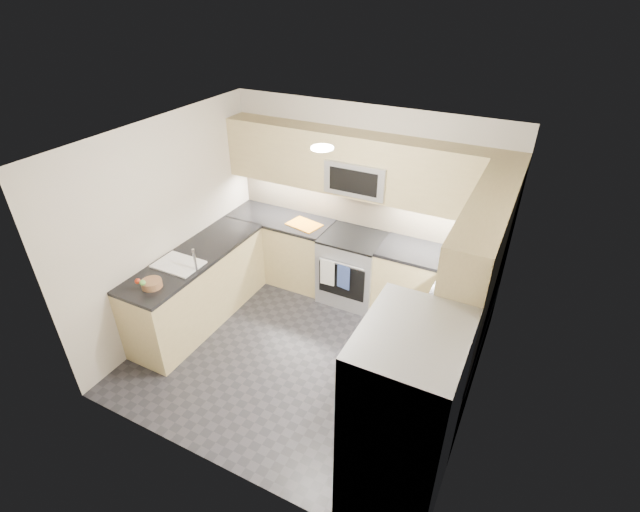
{
  "coord_description": "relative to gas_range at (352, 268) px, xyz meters",
  "views": [
    {
      "loc": [
        1.94,
        -3.46,
        3.78
      ],
      "look_at": [
        0.0,
        0.35,
        1.15
      ],
      "focal_mm": 26.0,
      "sensor_mm": 36.0,
      "label": 1
    }
  ],
  "objects": [
    {
      "name": "range_cooktop",
      "position": [
        0.0,
        0.0,
        0.46
      ],
      "size": [
        0.76,
        0.65,
        0.03
      ],
      "primitive_type": "cube",
      "color": "black",
      "rests_on": "gas_range"
    },
    {
      "name": "wall_left",
      "position": [
        -1.8,
        -1.28,
        0.79
      ],
      "size": [
        0.02,
        3.2,
        2.5
      ],
      "primitive_type": "cube",
      "color": "beige",
      "rests_on": "floor"
    },
    {
      "name": "base_cab_back_left",
      "position": [
        -1.09,
        0.02,
        -0.01
      ],
      "size": [
        1.42,
        0.6,
        0.9
      ],
      "primitive_type": "cube",
      "color": "tan",
      "rests_on": "floor"
    },
    {
      "name": "microwave",
      "position": [
        0.0,
        0.12,
        1.24
      ],
      "size": [
        0.76,
        0.4,
        0.4
      ],
      "primitive_type": "cube",
      "color": "#A2A4AA",
      "rests_on": "upper_cab_back"
    },
    {
      "name": "backsplash_right",
      "position": [
        1.8,
        -0.82,
        0.74
      ],
      "size": [
        0.01,
        2.3,
        0.51
      ],
      "primitive_type": "cube",
      "color": "tan",
      "rests_on": "wall_right"
    },
    {
      "name": "utensil_bowl",
      "position": [
        1.34,
        0.01,
        0.56
      ],
      "size": [
        0.36,
        0.36,
        0.16
      ],
      "primitive_type": "cylinder",
      "rotation": [
        0.0,
        0.0,
        -0.38
      ],
      "color": "#54C55F",
      "rests_on": "countertop_back_right"
    },
    {
      "name": "fridge_handle_right",
      "position": [
        1.08,
        -2.25,
        0.49
      ],
      "size": [
        0.02,
        0.02,
        1.2
      ],
      "primitive_type": "cylinder",
      "color": "#B2B5BA",
      "rests_on": "refrigerator"
    },
    {
      "name": "cutting_board",
      "position": [
        -0.7,
        -0.02,
        0.49
      ],
      "size": [
        0.48,
        0.38,
        0.01
      ],
      "primitive_type": "cube",
      "rotation": [
        0.0,
        0.0,
        -0.22
      ],
      "color": "orange",
      "rests_on": "countertop_back_left"
    },
    {
      "name": "oven_handle",
      "position": [
        0.0,
        -0.35,
        0.26
      ],
      "size": [
        0.6,
        0.02,
        0.02
      ],
      "primitive_type": "cylinder",
      "rotation": [
        0.0,
        1.57,
        0.0
      ],
      "color": "#B2B5BA",
      "rests_on": "gas_range"
    },
    {
      "name": "fruit_pear",
      "position": [
        -1.46,
        -2.08,
        0.6
      ],
      "size": [
        0.06,
        0.06,
        0.06
      ],
      "primitive_type": "sphere",
      "color": "#63AE4A",
      "rests_on": "fruit_basket"
    },
    {
      "name": "base_cab_right",
      "position": [
        1.5,
        -1.12,
        -0.01
      ],
      "size": [
        0.6,
        1.7,
        0.9
      ],
      "primitive_type": "cube",
      "color": "tan",
      "rests_on": "floor"
    },
    {
      "name": "fruit_basket",
      "position": [
        -1.45,
        -1.98,
        0.52
      ],
      "size": [
        0.28,
        0.28,
        0.08
      ],
      "primitive_type": "cylinder",
      "rotation": [
        0.0,
        0.0,
        0.37
      ],
      "color": "#8E6242",
      "rests_on": "countertop_peninsula"
    },
    {
      "name": "countertop_back_right",
      "position": [
        1.09,
        0.02,
        0.47
      ],
      "size": [
        1.42,
        0.63,
        0.04
      ],
      "primitive_type": "cube",
      "color": "black",
      "rests_on": "base_cab_back_right"
    },
    {
      "name": "refrigerator",
      "position": [
        1.45,
        -2.43,
        0.45
      ],
      "size": [
        0.7,
        0.9,
        1.8
      ],
      "primitive_type": "cube",
      "color": "#A6A9AE",
      "rests_on": "floor"
    },
    {
      "name": "countertop_right",
      "position": [
        1.5,
        -1.12,
        0.47
      ],
      "size": [
        0.63,
        1.7,
        0.04
      ],
      "primitive_type": "cube",
      "color": "black",
      "rests_on": "base_cab_right"
    },
    {
      "name": "upper_cab_back",
      "position": [
        0.0,
        0.15,
        1.37
      ],
      "size": [
        3.6,
        0.35,
        0.75
      ],
      "primitive_type": "cube",
      "color": "tan",
      "rests_on": "wall_back"
    },
    {
      "name": "backsplash_back",
      "position": [
        0.0,
        0.32,
        0.74
      ],
      "size": [
        3.6,
        0.01,
        0.51
      ],
      "primitive_type": "cube",
      "color": "tan",
      "rests_on": "wall_back"
    },
    {
      "name": "oven_door_glass",
      "position": [
        0.0,
        -0.33,
        -0.01
      ],
      "size": [
        0.62,
        0.02,
        0.45
      ],
      "primitive_type": "cube",
      "color": "black",
      "rests_on": "gas_range"
    },
    {
      "name": "dish_towel_blue",
      "position": [
        0.04,
        -0.37,
        0.1
      ],
      "size": [
        0.18,
        0.04,
        0.33
      ],
      "primitive_type": "cube",
      "rotation": [
        0.0,
        0.0,
        -0.16
      ],
      "color": "navy",
      "rests_on": "oven_handle"
    },
    {
      "name": "gas_range",
      "position": [
        0.0,
        0.0,
        0.0
      ],
      "size": [
        0.76,
        0.65,
        0.91
      ],
      "primitive_type": "cube",
      "color": "#ACAEB4",
      "rests_on": "floor"
    },
    {
      "name": "base_cab_peninsula",
      "position": [
        -1.5,
        -1.28,
        -0.01
      ],
      "size": [
        0.6,
        2.0,
        0.9
      ],
      "primitive_type": "cube",
      "color": "tan",
      "rests_on": "floor"
    },
    {
      "name": "countertop_peninsula",
      "position": [
        -1.5,
        -1.28,
        0.47
      ],
      "size": [
        0.63,
        2.0,
        0.04
      ],
      "primitive_type": "cube",
      "color": "black",
      "rests_on": "base_cab_peninsula"
    },
    {
      "name": "ceiling",
      "position": [
        0.0,
        -1.28,
        2.04
      ],
      "size": [
        3.6,
        3.2,
        0.02
      ],
      "primitive_type": "cube",
      "color": "beige",
      "rests_on": "wall_back"
    },
    {
      "name": "fridge_handle_left",
      "position": [
        1.08,
        -2.61,
        0.49
      ],
      "size": [
        0.02,
        0.02,
        1.2
      ],
      "primitive_type": "cylinder",
      "color": "#B2B5BA",
      "rests_on": "refrigerator"
    },
    {
      "name": "floor",
      "position": [
        0.0,
        -1.28,
        -0.46
      ],
      "size": [
        3.6,
        3.2,
        0.0
      ],
      "primitive_type": "cube",
      "color": "black",
      "rests_on": "ground"
    },
    {
      "name": "upper_cab_right",
      "position": [
        1.62,
        -1.0,
        1.37
      ],
      "size": [
        0.35,
        1.95,
        0.75
      ],
      "primitive_type": "cube",
      "color": "tan",
      "rests_on": "wall_right"
    },
    {
      "name": "wall_right",
      "position": [
        1.8,
        -1.28,
        0.79
      ],
      "size": [
        0.02,
        3.2,
        2.5
      ],
      "primitive_type": "cube",
      "color": "beige",
      "rests_on": "floor"
    },
    {
      "name": "fruit_apple",
      "position": [
        -1.53,
        -2.09,
        0.6
      ],
      "size": [
        0.06,
        0.06,
        0.06
      ],
      "primitive_type": "sphere",
      "color": "#AC2C13",
      "rests_on": "fruit_basket"
    },
    {
      "name": "sink_basin",
      "position": [
        -1.5,
        -1.53,
        0.42
      ],
      "size": [
        0.52,
        0.38,
        0.16
      ],
      "primitive_type": "cube",
      "color": "white",
      "rests_on": "base_cab_peninsula"
    },
    {
      "name": "wall_back",
      "position": [
        0.0,
        0.32,
        0.79
      ],
      "size": [
        3.6,
        0.02,
        2.5
      ],
      "primitive_type": "cube",
      "color": "beige",
      "rests_on": "floor"
    },
    {
      "name": "faucet",
      "position": [
        -1.24,
        -1.53,
        0.62
      ],
      "size": [
        0.03,
        0.03,
        0.28
      ],
      "primitive_type": "cylinder",
      "color": "silver",
      "rests_on": "countertop_peninsula"
    },
    {
      "name": "dish_towel_check",
      "position": [
        -0.18,
        -0.37,
        0.1
      ],
      "size": [
        0.19,
        0.02,
        0.36
      ],
      "primitive_type": "cube",
      "rotation": [
        0.0,
        0.0,
        0.04
      ],
      "color": "silver",
      "rests_on": "oven_handle"
    },
    {
      "name": "base_cab_back_right",
      "position": [
        1.09,
        0.02,
        -0.01
      ],
      "size": [
        1.42,
        0.6,
        0.9
      ],
      "primitive_type": "cube",
      "color": "tan",
      "rests_on": "floor"
    },
    {
      "name": "wall_front",
      "position": [
        0.0,
        -2.88,
        0.79
      ],
      "size": [
        3.6,
        0.02,
        2.5
      ],
      "primitive_type": "cube",
      "color": "beige",
      "rests_on": "floor"
    },
    {
      "name": "microwave_door",
      "position": [
        0.0,
        -0.08,
        1.24
      ],
      "size": [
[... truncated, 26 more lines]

